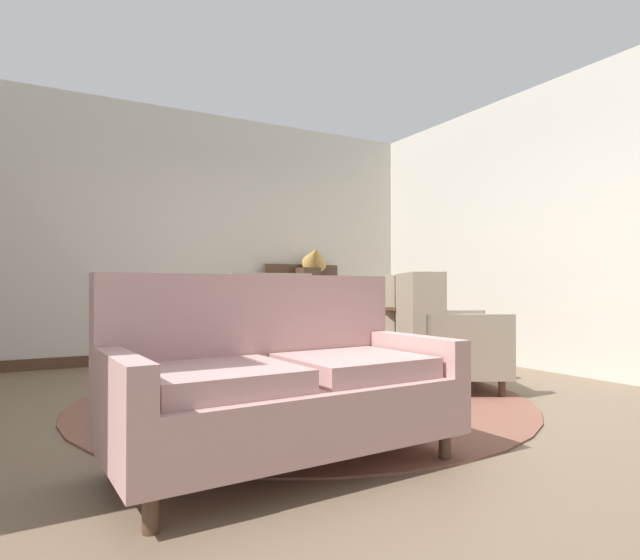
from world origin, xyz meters
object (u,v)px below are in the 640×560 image
object	(u,v)px
settee	(281,384)
armchair_foreground_right	(265,330)
coffee_table	(265,343)
gramophone	(314,260)
porcelain_vase	(267,315)
sideboard	(307,312)
side_table	(410,334)
armchair_far_left	(370,330)
armchair_beside_settee	(442,339)

from	to	relation	value
settee	armchair_foreground_right	distance (m)	2.81
coffee_table	gramophone	bearing A→B (deg)	52.86
porcelain_vase	armchair_foreground_right	bearing A→B (deg)	67.70
porcelain_vase	coffee_table	bearing A→B (deg)	-155.55
coffee_table	sideboard	distance (m)	2.58
coffee_table	side_table	size ratio (longest dim) A/B	1.41
coffee_table	gramophone	size ratio (longest dim) A/B	1.88
armchair_far_left	sideboard	distance (m)	1.54
porcelain_vase	settee	distance (m)	1.63
sideboard	settee	bearing A→B (deg)	-119.45
armchair_beside_settee	armchair_foreground_right	size ratio (longest dim) A/B	1.07
settee	armchair_far_left	distance (m)	2.84
porcelain_vase	settee	world-z (taller)	settee
porcelain_vase	side_table	xyz separation A→B (m)	(1.52, 0.10, -0.23)
armchair_far_left	armchair_foreground_right	world-z (taller)	armchair_foreground_right
settee	gramophone	bearing A→B (deg)	56.42
sideboard	porcelain_vase	bearing A→B (deg)	-124.81
armchair_far_left	gramophone	xyz separation A→B (m)	(0.13, 1.45, 0.78)
settee	gramophone	xyz separation A→B (m)	(2.08, 3.51, 0.82)
coffee_table	armchair_beside_settee	bearing A→B (deg)	-18.95
gramophone	armchair_beside_settee	bearing A→B (deg)	-93.02
armchair_beside_settee	side_table	bearing A→B (deg)	14.11
armchair_beside_settee	armchair_foreground_right	world-z (taller)	armchair_foreground_right
gramophone	porcelain_vase	bearing A→B (deg)	-126.82
settee	armchair_foreground_right	xyz separation A→B (m)	(1.03, 2.61, 0.04)
armchair_beside_settee	armchair_foreground_right	distance (m)	1.85
armchair_far_left	armchair_beside_settee	size ratio (longest dim) A/B	1.02
armchair_foreground_right	side_table	xyz separation A→B (m)	(1.06, -1.01, -0.01)
armchair_far_left	side_table	xyz separation A→B (m)	(0.15, -0.46, -0.01)
coffee_table	sideboard	bearing A→B (deg)	54.86
armchair_beside_settee	armchair_far_left	bearing A→B (deg)	27.91
settee	sideboard	bearing A→B (deg)	57.59
porcelain_vase	armchair_far_left	xyz separation A→B (m)	(1.37, 0.56, -0.22)
side_table	sideboard	bearing A→B (deg)	91.72
coffee_table	armchair_beside_settee	size ratio (longest dim) A/B	0.90
side_table	sideboard	size ratio (longest dim) A/B	0.59
armchair_far_left	sideboard	xyz separation A→B (m)	(0.09, 1.54, 0.12)
settee	armchair_beside_settee	xyz separation A→B (m)	(1.95, 1.01, 0.03)
settee	side_table	size ratio (longest dim) A/B	2.47
armchair_foreground_right	side_table	bearing A→B (deg)	147.23
armchair_foreground_right	sideboard	xyz separation A→B (m)	(1.00, 0.99, 0.12)
armchair_foreground_right	porcelain_vase	bearing A→B (deg)	78.43
porcelain_vase	armchair_far_left	world-z (taller)	armchair_far_left
settee	armchair_foreground_right	size ratio (longest dim) A/B	1.68
settee	armchair_beside_settee	bearing A→B (deg)	24.48
armchair_far_left	gramophone	size ratio (longest dim) A/B	2.13
coffee_table	armchair_foreground_right	size ratio (longest dim) A/B	0.96
sideboard	side_table	bearing A→B (deg)	-88.28
armchair_foreground_right	armchair_beside_settee	bearing A→B (deg)	130.54
side_table	armchair_far_left	bearing A→B (deg)	107.74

